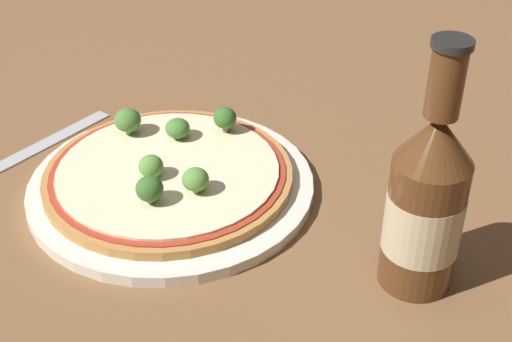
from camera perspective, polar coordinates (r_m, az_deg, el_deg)
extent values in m
plane|color=brown|center=(0.75, -6.32, -1.76)|extent=(3.00, 3.00, 0.00)
cylinder|color=silver|center=(0.75, -6.72, -1.12)|extent=(0.30, 0.30, 0.01)
cylinder|color=#B77F42|center=(0.74, -7.25, -0.49)|extent=(0.26, 0.26, 0.01)
cylinder|color=#A83823|center=(0.74, -7.29, -0.12)|extent=(0.24, 0.24, 0.00)
cylinder|color=beige|center=(0.74, -7.29, -0.04)|extent=(0.23, 0.23, 0.00)
cylinder|color=#6B8E51|center=(0.80, -10.14, 3.27)|extent=(0.01, 0.01, 0.01)
ellipsoid|color=#477A33|center=(0.79, -10.23, 4.04)|extent=(0.03, 0.03, 0.03)
cylinder|color=#6B8E51|center=(0.73, -8.34, -0.25)|extent=(0.01, 0.01, 0.01)
ellipsoid|color=#568E3D|center=(0.72, -8.40, 0.38)|extent=(0.03, 0.03, 0.02)
cylinder|color=#6B8E51|center=(0.70, -4.83, -1.38)|extent=(0.01, 0.01, 0.01)
ellipsoid|color=#568E3D|center=(0.69, -4.87, -0.67)|extent=(0.03, 0.03, 0.02)
cylinder|color=#6B8E51|center=(0.79, -6.25, 2.84)|extent=(0.01, 0.01, 0.01)
ellipsoid|color=#477A33|center=(0.78, -6.30, 3.43)|extent=(0.03, 0.03, 0.02)
cylinder|color=#6B8E51|center=(0.79, -2.48, 3.52)|extent=(0.01, 0.01, 0.01)
ellipsoid|color=#386628|center=(0.79, -2.50, 4.28)|extent=(0.03, 0.03, 0.02)
cylinder|color=#6B8E51|center=(0.69, -8.43, -2.19)|extent=(0.01, 0.01, 0.01)
ellipsoid|color=#386628|center=(0.68, -8.51, -1.41)|extent=(0.03, 0.03, 0.03)
cylinder|color=#563319|center=(0.62, 13.18, -4.08)|extent=(0.07, 0.07, 0.12)
cylinder|color=#C6B793|center=(0.62, 13.21, -3.90)|extent=(0.07, 0.07, 0.06)
cone|color=#563319|center=(0.57, 14.25, 2.49)|extent=(0.07, 0.07, 0.04)
cylinder|color=#563319|center=(0.55, 14.97, 6.87)|extent=(0.03, 0.03, 0.06)
cylinder|color=black|center=(0.54, 15.46, 9.83)|extent=(0.03, 0.03, 0.01)
cube|color=#B2B2B7|center=(0.86, -16.05, 2.40)|extent=(0.03, 0.16, 0.00)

